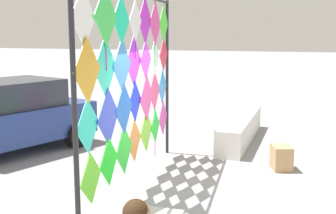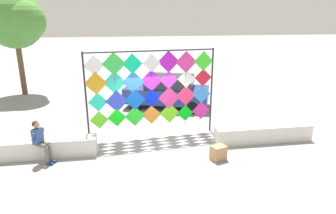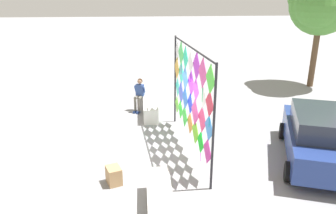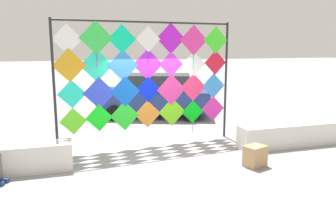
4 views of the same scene
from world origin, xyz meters
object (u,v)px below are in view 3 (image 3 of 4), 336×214
at_px(cardboard_box_large, 114,175).
at_px(seated_vendor, 139,92).
at_px(kite_display_rack, 190,90).
at_px(tree_broadleaf, 320,4).
at_px(parked_car, 320,136).

bearing_deg(cardboard_box_large, seated_vendor, 172.86).
relative_size(seated_vendor, cardboard_box_large, 2.95).
xyz_separation_m(kite_display_rack, tree_broadleaf, (-7.15, 7.87, 2.41)).
height_order(kite_display_rack, parked_car, kite_display_rack).
height_order(parked_car, cardboard_box_large, parked_car).
bearing_deg(kite_display_rack, seated_vendor, -156.56).
xyz_separation_m(seated_vendor, cardboard_box_large, (5.96, -0.75, -0.62)).
height_order(seated_vendor, tree_broadleaf, tree_broadleaf).
xyz_separation_m(kite_display_rack, seated_vendor, (-3.92, -1.70, -1.23)).
height_order(cardboard_box_large, tree_broadleaf, tree_broadleaf).
distance_m(kite_display_rack, tree_broadleaf, 10.90).
bearing_deg(seated_vendor, cardboard_box_large, -7.14).
distance_m(parked_car, tree_broadleaf, 9.99).
xyz_separation_m(parked_car, cardboard_box_large, (0.76, -6.38, -0.62)).
bearing_deg(kite_display_rack, tree_broadleaf, 132.25).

